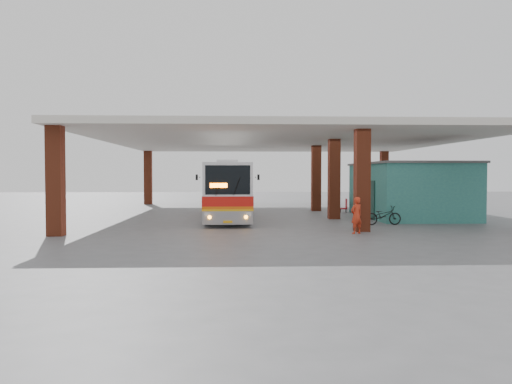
{
  "coord_description": "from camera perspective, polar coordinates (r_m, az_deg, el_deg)",
  "views": [
    {
      "loc": [
        -2.41,
        -24.01,
        2.43
      ],
      "look_at": [
        -1.39,
        0.0,
        1.58
      ],
      "focal_mm": 35.0,
      "sensor_mm": 36.0,
      "label": 1
    }
  ],
  "objects": [
    {
      "name": "ground",
      "position": [
        24.25,
        3.3,
        -3.73
      ],
      "size": [
        90.0,
        90.0,
        0.0
      ],
      "primitive_type": "plane",
      "color": "#515154",
      "rests_on": "ground"
    },
    {
      "name": "brick_columns",
      "position": [
        29.27,
        5.12,
        1.52
      ],
      "size": [
        20.1,
        21.6,
        4.35
      ],
      "color": "brown",
      "rests_on": "ground"
    },
    {
      "name": "canopy_roof",
      "position": [
        30.72,
        3.04,
        5.88
      ],
      "size": [
        21.0,
        23.0,
        0.3
      ],
      "primitive_type": "cube",
      "color": "silver",
      "rests_on": "brick_columns"
    },
    {
      "name": "shop_building",
      "position": [
        29.72,
        17.04,
        0.26
      ],
      "size": [
        5.2,
        8.2,
        3.11
      ],
      "color": "#2B6C6C",
      "rests_on": "ground"
    },
    {
      "name": "coach_bus",
      "position": [
        27.64,
        -3.32,
        0.26
      ],
      "size": [
        2.52,
        10.99,
        3.18
      ],
      "rotation": [
        0.0,
        0.0,
        0.02
      ],
      "color": "silver",
      "rests_on": "ground"
    },
    {
      "name": "motorcycle",
      "position": [
        24.7,
        14.33,
        -2.62
      ],
      "size": [
        1.77,
        0.68,
        0.92
      ],
      "primitive_type": "imported",
      "rotation": [
        0.0,
        0.0,
        1.61
      ],
      "color": "black",
      "rests_on": "ground"
    },
    {
      "name": "pedestrian",
      "position": [
        20.84,
        11.4,
        -2.63
      ],
      "size": [
        0.66,
        0.58,
        1.51
      ],
      "primitive_type": "imported",
      "rotation": [
        0.0,
        0.0,
        3.65
      ],
      "color": "red",
      "rests_on": "ground"
    },
    {
      "name": "red_chair",
      "position": [
        32.29,
        10.11,
        -1.6
      ],
      "size": [
        0.49,
        0.49,
        0.89
      ],
      "rotation": [
        0.0,
        0.0,
        -0.06
      ],
      "color": "red",
      "rests_on": "ground"
    }
  ]
}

